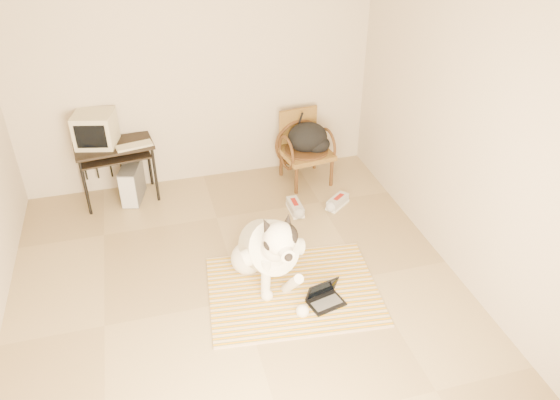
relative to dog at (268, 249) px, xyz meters
name	(u,v)px	position (x,y,z in m)	size (l,w,h in m)	color
floor	(242,300)	(-0.29, -0.20, -0.36)	(4.50, 4.50, 0.00)	#98825D
wall_back	(194,68)	(-0.29, 2.05, 0.99)	(4.50, 4.50, 0.00)	#BFAE9C
wall_right	(472,135)	(1.71, -0.20, 0.99)	(4.50, 4.50, 0.00)	#BFAE9C
rug	(293,290)	(0.17, -0.21, -0.35)	(1.61, 1.30, 0.02)	orange
dog	(268,249)	(0.00, 0.00, 0.00)	(0.60, 1.23, 0.90)	white
laptop	(324,297)	(0.39, -0.42, -0.29)	(0.34, 0.28, 0.21)	black
computer_desk	(115,153)	(-1.25, 1.78, 0.23)	(0.86, 0.54, 0.68)	black
crt_monitor	(95,129)	(-1.41, 1.85, 0.50)	(0.48, 0.46, 0.36)	#B5AB8E
desk_keyboard	(134,146)	(-1.04, 1.69, 0.34)	(0.38, 0.14, 0.02)	#B5AB8E
pc_tower	(132,183)	(-1.13, 1.75, -0.15)	(0.29, 0.47, 0.41)	#48484B
rattan_chair	(305,147)	(0.86, 1.68, 0.06)	(0.61, 0.59, 0.82)	olive
backpack	(309,138)	(0.91, 1.65, 0.18)	(0.48, 0.39, 0.35)	black
sneaker_left	(295,207)	(0.56, 1.02, -0.31)	(0.13, 0.31, 0.11)	white
sneaker_right	(338,202)	(1.04, 1.00, -0.31)	(0.32, 0.29, 0.11)	white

